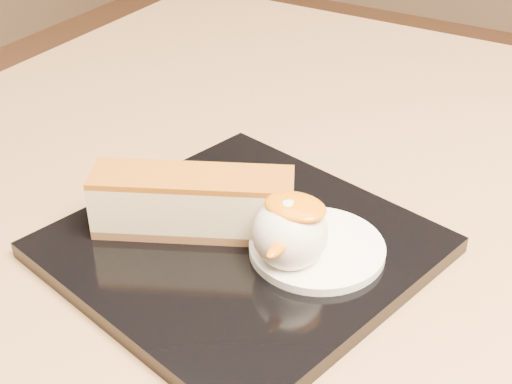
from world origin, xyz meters
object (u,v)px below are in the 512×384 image
Objects in this scene: table at (311,344)px; ice_cream_scoop at (290,233)px; dessert_plate at (241,247)px; cheesecake at (193,202)px.

ice_cream_scoop is at bearing -75.29° from table.
ice_cream_scoop is (0.03, -0.10, 0.19)m from table.
dessert_plate is at bearing -99.37° from table.
cheesecake is at bearing -171.87° from dessert_plate.
ice_cream_scoop reaches higher than table.
ice_cream_scoop is (0.04, -0.00, 0.03)m from dessert_plate.
table is 3.64× the size of dessert_plate.
table is at bearing 104.71° from ice_cream_scoop.
cheesecake is (-0.04, -0.00, 0.03)m from dessert_plate.
dessert_plate is 0.05m from ice_cream_scoop.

